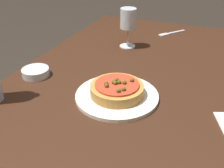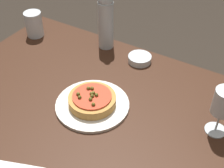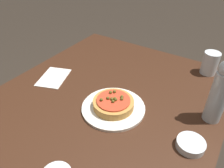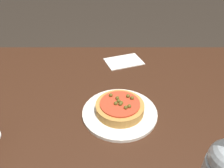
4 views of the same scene
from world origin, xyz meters
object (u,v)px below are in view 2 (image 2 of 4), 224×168
object	(u,v)px
wine_glass	(224,104)
side_bowl	(140,59)
dining_table	(114,147)
pizza	(92,100)
wine_bottle	(106,18)
dinner_plate	(92,105)
water_cup	(34,24)

from	to	relation	value
wine_glass	side_bowl	xyz separation A→B (m)	(0.40, -0.22, -0.11)
dining_table	pizza	size ratio (longest dim) A/B	8.59
pizza	wine_bottle	distance (m)	0.41
dining_table	dinner_plate	world-z (taller)	dinner_plate
water_cup	dinner_plate	bearing A→B (deg)	152.31
pizza	water_cup	xyz separation A→B (m)	(0.51, -0.27, 0.03)
dinner_plate	side_bowl	size ratio (longest dim) A/B	2.69
wine_bottle	dining_table	bearing A→B (deg)	124.74
wine_bottle	water_cup	world-z (taller)	wine_bottle
side_bowl	dining_table	bearing A→B (deg)	105.12
pizza	wine_glass	bearing A→B (deg)	-164.79
wine_glass	pizza	bearing A→B (deg)	15.21
wine_glass	wine_bottle	world-z (taller)	wine_bottle
pizza	side_bowl	world-z (taller)	pizza
wine_glass	water_cup	size ratio (longest dim) A/B	1.49
dining_table	wine_bottle	distance (m)	0.56
wine_bottle	side_bowl	size ratio (longest dim) A/B	3.18
dining_table	pizza	distance (m)	0.18
wine_bottle	water_cup	xyz separation A→B (m)	(0.34, 0.09, -0.08)
dining_table	wine_glass	distance (m)	0.40
dinner_plate	wine_bottle	world-z (taller)	wine_bottle
wine_glass	dining_table	bearing A→B (deg)	31.32
dining_table	side_bowl	size ratio (longest dim) A/B	14.75
wine_glass	wine_bottle	size ratio (longest dim) A/B	0.56
water_cup	pizza	bearing A→B (deg)	152.29
wine_glass	water_cup	bearing A→B (deg)	-9.37
dining_table	water_cup	xyz separation A→B (m)	(0.64, -0.33, 0.14)
dining_table	wine_glass	world-z (taller)	wine_glass
pizza	wine_glass	size ratio (longest dim) A/B	0.97
pizza	side_bowl	xyz separation A→B (m)	(-0.02, -0.33, -0.02)
dinner_plate	side_bowl	distance (m)	0.34
dining_table	pizza	bearing A→B (deg)	-26.03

